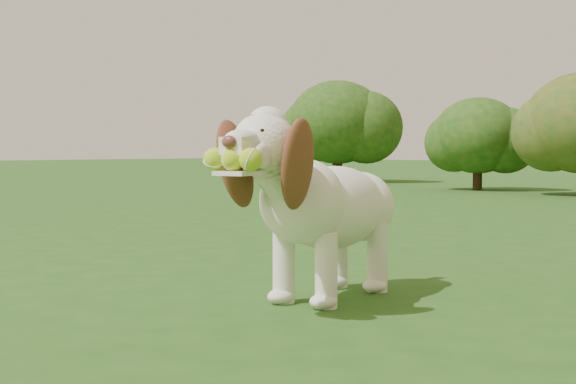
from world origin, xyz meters
The scene contains 4 objects.
ground centered at (0.00, 0.00, 0.00)m, with size 80.00×80.00×0.00m, color #214C15.
dog centered at (-0.36, -0.30, 0.40)m, with size 0.43×1.17×0.76m.
shrub_a centered at (-3.64, 8.35, 0.82)m, with size 1.34×1.34×1.39m.
shrub_e centered at (-7.02, 9.57, 1.12)m, with size 1.84×1.84×1.91m.
Camera 1 is at (1.49, -2.89, 0.60)m, focal length 50.00 mm.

